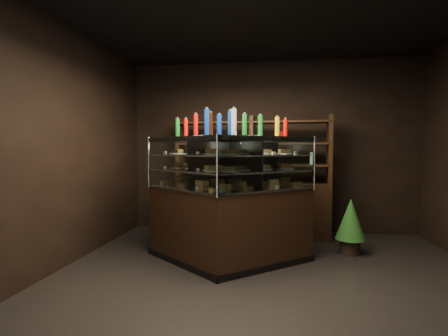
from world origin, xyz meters
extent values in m
plane|color=black|center=(0.00, 0.00, 0.00)|extent=(5.00, 5.00, 0.00)
cube|color=black|center=(0.00, 2.50, 1.50)|extent=(5.00, 0.02, 3.00)
cube|color=black|center=(0.00, -2.50, 1.50)|extent=(5.00, 0.02, 3.00)
cube|color=black|center=(-2.50, 0.00, 1.50)|extent=(0.02, 5.00, 3.00)
cube|color=black|center=(0.00, 0.00, 3.00)|extent=(5.00, 5.00, 0.02)
cube|color=black|center=(-0.22, 0.65, 0.47)|extent=(1.58, 1.49, 0.95)
cube|color=black|center=(-0.22, 0.65, 0.04)|extent=(1.62, 1.53, 0.08)
cube|color=black|center=(-0.22, 0.65, 1.59)|extent=(1.58, 1.49, 0.06)
cube|color=silver|center=(-0.22, 0.65, 0.96)|extent=(1.49, 1.41, 0.02)
cube|color=silver|center=(-0.22, 0.65, 1.18)|extent=(1.49, 1.41, 0.02)
cube|color=silver|center=(-0.22, 0.65, 1.38)|extent=(1.49, 1.41, 0.02)
cube|color=white|center=(0.02, 0.36, 1.28)|extent=(1.11, 0.94, 0.67)
cylinder|color=silver|center=(0.57, 0.84, 1.28)|extent=(0.03, 0.03, 0.69)
cylinder|color=silver|center=(-0.54, -0.09, 1.28)|extent=(0.03, 0.03, 0.69)
cube|color=black|center=(-0.86, 0.65, 0.47)|extent=(1.58, 1.49, 0.95)
cube|color=black|center=(-0.86, 0.65, 0.04)|extent=(1.62, 1.53, 0.08)
cube|color=black|center=(-0.86, 0.65, 1.59)|extent=(1.58, 1.49, 0.06)
cube|color=silver|center=(-0.86, 0.65, 0.96)|extent=(1.49, 1.41, 0.02)
cube|color=silver|center=(-0.86, 0.65, 1.18)|extent=(1.49, 1.41, 0.02)
cube|color=silver|center=(-0.86, 0.65, 1.38)|extent=(1.49, 1.41, 0.02)
cube|color=white|center=(-1.10, 0.36, 1.28)|extent=(1.12, 0.94, 0.67)
cylinder|color=silver|center=(-0.54, -0.09, 1.28)|extent=(0.03, 0.03, 0.69)
cylinder|color=silver|center=(-1.65, 0.84, 1.28)|extent=(0.03, 0.03, 0.69)
cube|color=#B48340|center=(-0.66, 0.23, 1.00)|extent=(0.20, 0.18, 0.06)
cube|color=#B48340|center=(-0.35, 0.49, 1.00)|extent=(0.20, 0.18, 0.06)
cube|color=#B48340|center=(-0.04, 0.75, 1.00)|extent=(0.20, 0.18, 0.06)
cube|color=#B48340|center=(0.27, 1.01, 1.00)|extent=(0.20, 0.18, 0.06)
cylinder|color=white|center=(-0.64, 0.29, 1.20)|extent=(0.24, 0.24, 0.02)
cube|color=#B48340|center=(-0.64, 0.29, 1.23)|extent=(0.18, 0.17, 0.05)
cylinder|color=white|center=(-0.36, 0.53, 1.20)|extent=(0.24, 0.24, 0.02)
cube|color=#B48340|center=(-0.36, 0.53, 1.23)|extent=(0.18, 0.17, 0.05)
cylinder|color=white|center=(-0.08, 0.77, 1.20)|extent=(0.24, 0.24, 0.02)
cube|color=#B48340|center=(-0.08, 0.77, 1.23)|extent=(0.18, 0.17, 0.05)
cylinder|color=white|center=(0.20, 1.00, 1.20)|extent=(0.24, 0.24, 0.02)
cube|color=#B48340|center=(0.20, 1.00, 1.23)|extent=(0.18, 0.17, 0.05)
cylinder|color=white|center=(-0.64, 0.29, 1.40)|extent=(0.24, 0.24, 0.02)
cube|color=#B48340|center=(-0.64, 0.29, 1.43)|extent=(0.18, 0.17, 0.05)
cylinder|color=white|center=(-0.36, 0.53, 1.40)|extent=(0.24, 0.24, 0.02)
cube|color=#B48340|center=(-0.36, 0.53, 1.43)|extent=(0.18, 0.17, 0.05)
cylinder|color=white|center=(-0.08, 0.77, 1.40)|extent=(0.24, 0.24, 0.02)
cube|color=#B48340|center=(-0.08, 0.77, 1.43)|extent=(0.18, 0.17, 0.05)
cylinder|color=white|center=(0.20, 1.00, 1.40)|extent=(0.24, 0.24, 0.02)
cube|color=#B48340|center=(0.20, 1.00, 1.43)|extent=(0.18, 0.17, 0.05)
cube|color=#B48340|center=(-1.35, 1.01, 1.00)|extent=(0.20, 0.18, 0.06)
cube|color=#B48340|center=(-1.04, 0.75, 1.00)|extent=(0.20, 0.18, 0.06)
cube|color=#B48340|center=(-0.73, 0.49, 1.00)|extent=(0.20, 0.18, 0.06)
cube|color=#B48340|center=(-0.42, 0.23, 1.00)|extent=(0.20, 0.18, 0.06)
cylinder|color=white|center=(-1.28, 1.00, 1.20)|extent=(0.24, 0.24, 0.02)
cube|color=#B48340|center=(-1.28, 1.00, 1.23)|extent=(0.18, 0.17, 0.05)
cylinder|color=white|center=(-1.00, 0.77, 1.20)|extent=(0.24, 0.24, 0.02)
cube|color=#B48340|center=(-1.00, 0.77, 1.23)|extent=(0.18, 0.17, 0.05)
cylinder|color=white|center=(-0.72, 0.53, 1.20)|extent=(0.24, 0.24, 0.02)
cube|color=#B48340|center=(-0.72, 0.53, 1.23)|extent=(0.18, 0.17, 0.05)
cylinder|color=white|center=(-0.44, 0.29, 1.20)|extent=(0.24, 0.24, 0.02)
cube|color=#B48340|center=(-0.44, 0.29, 1.23)|extent=(0.18, 0.17, 0.05)
cylinder|color=white|center=(-1.28, 1.00, 1.40)|extent=(0.24, 0.24, 0.02)
cube|color=#B48340|center=(-1.28, 1.00, 1.43)|extent=(0.18, 0.17, 0.05)
cylinder|color=white|center=(-1.00, 0.77, 1.40)|extent=(0.24, 0.24, 0.02)
cube|color=#B48340|center=(-1.00, 0.77, 1.43)|extent=(0.18, 0.17, 0.05)
cylinder|color=white|center=(-0.72, 0.53, 1.40)|extent=(0.24, 0.24, 0.02)
cube|color=#B48340|center=(-0.72, 0.53, 1.43)|extent=(0.18, 0.17, 0.05)
cylinder|color=white|center=(-0.44, 0.29, 1.40)|extent=(0.24, 0.24, 0.02)
cube|color=#B48340|center=(-0.44, 0.29, 1.43)|extent=(0.18, 0.17, 0.05)
cylinder|color=#B20C0A|center=(-0.68, 0.26, 1.76)|extent=(0.06, 0.06, 0.28)
cylinder|color=silver|center=(-0.68, 0.26, 1.91)|extent=(0.03, 0.03, 0.02)
cylinder|color=yellow|center=(-0.50, 0.41, 1.76)|extent=(0.06, 0.06, 0.28)
cylinder|color=silver|center=(-0.50, 0.41, 1.91)|extent=(0.03, 0.03, 0.02)
cylinder|color=silver|center=(-0.31, 0.57, 1.76)|extent=(0.06, 0.06, 0.28)
cylinder|color=silver|center=(-0.31, 0.57, 1.91)|extent=(0.03, 0.03, 0.02)
cylinder|color=#0F38B2|center=(-0.12, 0.73, 1.76)|extent=(0.06, 0.06, 0.28)
cylinder|color=silver|center=(-0.12, 0.73, 1.91)|extent=(0.03, 0.03, 0.02)
cylinder|color=#147223|center=(0.06, 0.89, 1.76)|extent=(0.06, 0.06, 0.28)
cylinder|color=silver|center=(0.06, 0.89, 1.91)|extent=(0.03, 0.03, 0.02)
cylinder|color=#D8590A|center=(0.25, 1.04, 1.76)|extent=(0.06, 0.06, 0.28)
cylinder|color=silver|center=(0.25, 1.04, 1.91)|extent=(0.03, 0.03, 0.02)
cylinder|color=#B20C0A|center=(-1.33, 1.04, 1.76)|extent=(0.06, 0.06, 0.28)
cylinder|color=silver|center=(-1.33, 1.04, 1.91)|extent=(0.03, 0.03, 0.02)
cylinder|color=yellow|center=(-1.14, 0.88, 1.76)|extent=(0.06, 0.06, 0.28)
cylinder|color=silver|center=(-1.14, 0.88, 1.91)|extent=(0.03, 0.03, 0.02)
cylinder|color=silver|center=(-0.95, 0.73, 1.76)|extent=(0.06, 0.06, 0.28)
cylinder|color=silver|center=(-0.95, 0.73, 1.91)|extent=(0.03, 0.03, 0.02)
cylinder|color=#0F38B2|center=(-0.77, 0.57, 1.76)|extent=(0.06, 0.06, 0.28)
cylinder|color=silver|center=(-0.77, 0.57, 1.91)|extent=(0.03, 0.03, 0.02)
cylinder|color=#147223|center=(-0.58, 0.41, 1.76)|extent=(0.06, 0.06, 0.28)
cylinder|color=silver|center=(-0.58, 0.41, 1.91)|extent=(0.03, 0.03, 0.02)
cylinder|color=#D8590A|center=(-0.39, 0.26, 1.76)|extent=(0.06, 0.06, 0.28)
cylinder|color=silver|center=(-0.39, 0.26, 1.91)|extent=(0.03, 0.03, 0.02)
cylinder|color=black|center=(1.12, 1.25, 0.10)|extent=(0.27, 0.27, 0.21)
cone|color=#164E20|center=(1.12, 1.25, 0.49)|extent=(0.41, 0.41, 0.57)
cone|color=#164E20|center=(1.12, 1.25, 0.68)|extent=(0.32, 0.32, 0.40)
cube|color=black|center=(-0.31, 2.05, 0.45)|extent=(2.55, 0.49, 0.90)
cube|color=black|center=(-1.54, 2.08, 1.45)|extent=(0.07, 0.38, 1.10)
cube|color=black|center=(-0.31, 2.05, 1.45)|extent=(0.07, 0.38, 1.10)
cube|color=black|center=(0.93, 2.02, 1.45)|extent=(0.07, 0.38, 1.10)
cube|color=black|center=(-0.31, 2.05, 1.20)|extent=(2.50, 0.45, 0.03)
cube|color=black|center=(-0.31, 2.05, 1.55)|extent=(2.50, 0.45, 0.03)
cube|color=black|center=(-0.31, 2.05, 1.90)|extent=(2.50, 0.45, 0.03)
cylinder|color=#B20C0A|center=(-1.27, 2.08, 1.32)|extent=(0.06, 0.06, 0.22)
cylinder|color=yellow|center=(-0.79, 2.06, 1.32)|extent=(0.06, 0.06, 0.22)
cylinder|color=silver|center=(-0.31, 2.05, 1.32)|extent=(0.06, 0.06, 0.22)
cylinder|color=#0F38B2|center=(0.18, 2.04, 1.32)|extent=(0.06, 0.06, 0.22)
cylinder|color=#147223|center=(0.66, 2.02, 1.32)|extent=(0.06, 0.06, 0.22)
camera|label=1|loc=(0.08, -3.76, 1.46)|focal=28.00mm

